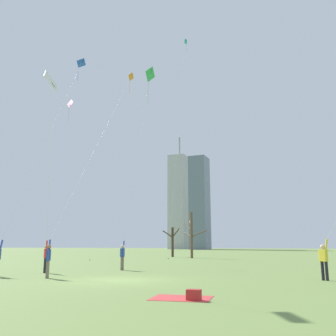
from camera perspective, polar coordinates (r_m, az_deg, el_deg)
ground_plane at (r=17.97m, az=-7.66°, el=-16.75°), size 400.00×400.00×0.00m
kite_flyer_foreground_left_green at (r=26.58m, az=-5.69°, el=-4.66°), size 1.10×6.60×17.15m
kite_flyer_midfield_right_white at (r=22.82m, az=-18.18°, el=-8.16°), size 2.46×3.74×11.03m
kite_flyer_foreground_right_blue at (r=22.81m, az=-22.83°, el=-7.68°), size 2.30×9.60×17.15m
kite_flyer_far_back_orange at (r=21.10m, az=-15.69°, el=-8.24°), size 2.88×13.49×17.27m
distant_kite_high_overhead_teal at (r=49.04m, az=2.33°, el=14.00°), size 3.22×1.36×27.92m
distant_kite_low_near_trees_pink at (r=46.45m, az=-14.66°, el=8.36°), size 4.35×0.48×19.04m
picnic_spot at (r=11.65m, az=3.15°, el=-19.10°), size 1.99×1.65×0.31m
bare_tree_center at (r=48.43m, az=3.66°, el=-10.10°), size 3.44×1.94×5.79m
bare_tree_rightmost at (r=53.17m, az=0.65°, el=-11.05°), size 2.93×2.01×4.10m
skyline_mid_tower_left at (r=148.27m, az=4.88°, el=-5.29°), size 6.68×8.07×36.70m
skyline_wide_slab at (r=170.91m, az=1.82°, el=-5.21°), size 7.78×10.88×52.04m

